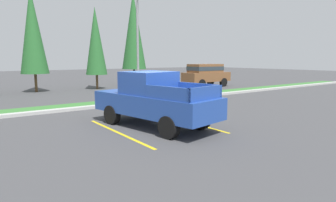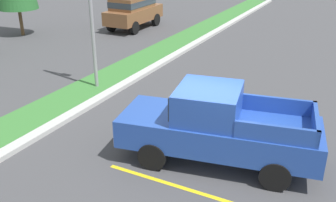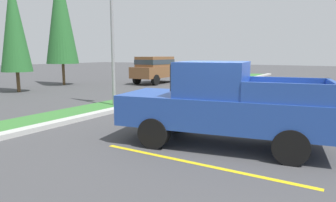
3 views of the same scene
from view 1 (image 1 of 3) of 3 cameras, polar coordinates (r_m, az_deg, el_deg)
ground_plane at (r=11.47m, az=-3.42°, el=-4.68°), size 120.00×120.00×0.00m
parking_line_near at (r=10.40m, az=-9.83°, el=-6.13°), size 0.12×4.80×0.01m
parking_line_far at (r=12.05m, az=3.53°, el=-4.03°), size 0.12×4.80×0.01m
curb_strip at (r=15.83m, az=-13.23°, el=-1.00°), size 56.00×0.40×0.15m
grass_median at (r=16.84m, az=-14.69°, el=-0.66°), size 56.00×1.80×0.06m
pickup_truck_main at (r=10.99m, az=-2.87°, el=0.26°), size 2.82×5.48×2.10m
suv_distant at (r=27.11m, az=7.48°, el=5.42°), size 4.62×2.00×2.10m
street_light at (r=17.61m, az=-5.73°, el=11.87°), size 0.24×1.49×6.28m
cypress_tree_center at (r=24.88m, az=-25.15°, el=12.41°), size 2.07×2.07×7.96m
cypress_tree_right_inner at (r=25.66m, az=-14.07°, el=11.37°), size 1.79×1.79×6.88m
cypress_tree_rightmost at (r=28.58m, az=-6.80°, el=13.60°), size 2.31×2.31×8.88m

